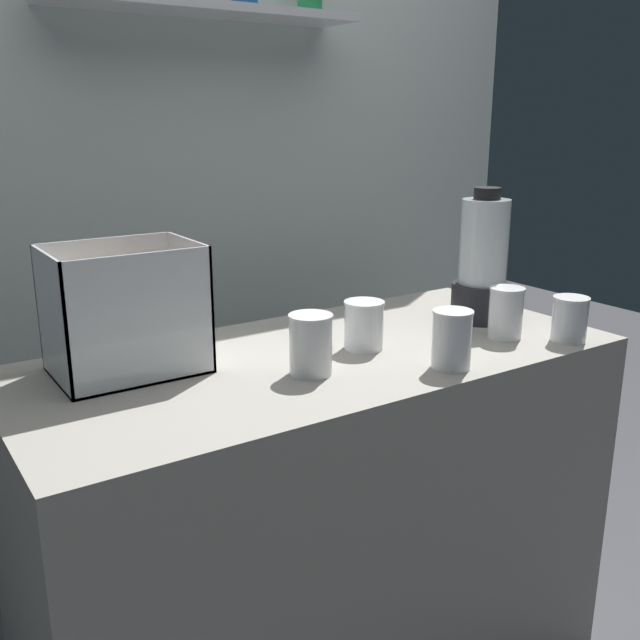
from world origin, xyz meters
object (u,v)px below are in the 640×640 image
object	(u,v)px
blender_pitcher	(482,266)
juice_cup_pomegranate_left	(364,328)
juice_cup_beet_far_left	(311,347)
juice_cup_carrot_middle	(452,342)
juice_cup_pomegranate_far_right	(569,321)
juice_cup_pomegranate_right	(506,316)
carrot_display_bin	(127,333)

from	to	relation	value
blender_pitcher	juice_cup_pomegranate_left	bearing A→B (deg)	-176.04
juice_cup_beet_far_left	juice_cup_carrot_middle	distance (m)	0.31
blender_pitcher	juice_cup_carrot_middle	world-z (taller)	blender_pitcher
blender_pitcher	juice_cup_beet_far_left	bearing A→B (deg)	-170.12
juice_cup_beet_far_left	juice_cup_pomegranate_far_right	world-z (taller)	juice_cup_beet_far_left
juice_cup_pomegranate_left	juice_cup_carrot_middle	world-z (taller)	juice_cup_carrot_middle
juice_cup_beet_far_left	juice_cup_pomegranate_far_right	size ratio (longest dim) A/B	1.19
blender_pitcher	juice_cup_pomegranate_far_right	size ratio (longest dim) A/B	3.20
juice_cup_carrot_middle	juice_cup_pomegranate_right	xyz separation A→B (m)	(0.26, 0.09, -0.00)
carrot_display_bin	juice_cup_beet_far_left	world-z (taller)	carrot_display_bin
carrot_display_bin	juice_cup_pomegranate_right	bearing A→B (deg)	-18.09
juice_cup_pomegranate_left	juice_cup_pomegranate_right	size ratio (longest dim) A/B	0.90
carrot_display_bin	juice_cup_carrot_middle	size ratio (longest dim) A/B	2.35
juice_cup_beet_far_left	juice_cup_pomegranate_far_right	bearing A→B (deg)	-13.10
juice_cup_pomegranate_left	blender_pitcher	bearing A→B (deg)	3.96
carrot_display_bin	juice_cup_pomegranate_right	distance (m)	0.89
juice_cup_beet_far_left	carrot_display_bin	bearing A→B (deg)	143.53
carrot_display_bin	juice_cup_pomegranate_left	bearing A→B (deg)	-16.81
carrot_display_bin	juice_cup_pomegranate_far_right	xyz separation A→B (m)	(0.96, -0.38, -0.04)
blender_pitcher	juice_cup_pomegranate_right	bearing A→B (deg)	-114.06
juice_cup_beet_far_left	juice_cup_pomegranate_left	bearing A→B (deg)	21.36
juice_cup_beet_far_left	juice_cup_pomegranate_far_right	distance (m)	0.66
blender_pitcher	juice_cup_carrot_middle	xyz separation A→B (m)	(-0.33, -0.24, -0.09)
juice_cup_beet_far_left	juice_cup_pomegranate_right	world-z (taller)	juice_cup_beet_far_left
juice_cup_carrot_middle	juice_cup_pomegranate_far_right	bearing A→B (deg)	-2.35
blender_pitcher	carrot_display_bin	bearing A→B (deg)	172.20
juice_cup_pomegranate_left	juice_cup_carrot_middle	bearing A→B (deg)	-70.20
carrot_display_bin	juice_cup_carrot_middle	world-z (taller)	carrot_display_bin
juice_cup_beet_far_left	juice_cup_carrot_middle	xyz separation A→B (m)	(0.27, -0.14, -0.00)
blender_pitcher	juice_cup_beet_far_left	distance (m)	0.62
carrot_display_bin	juice_cup_pomegranate_left	size ratio (longest dim) A/B	2.65
blender_pitcher	juice_cup_pomegranate_right	xyz separation A→B (m)	(-0.07, -0.15, -0.09)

